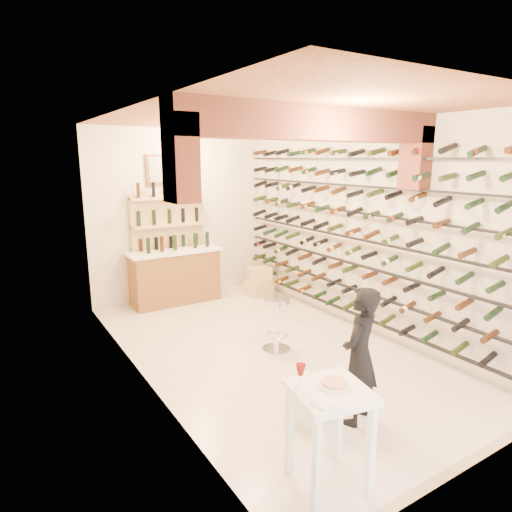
{
  "coord_description": "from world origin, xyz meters",
  "views": [
    {
      "loc": [
        -3.23,
        -4.85,
        2.65
      ],
      "look_at": [
        0.0,
        0.3,
        1.3
      ],
      "focal_mm": 30.91,
      "sensor_mm": 36.0,
      "label": 1
    }
  ],
  "objects": [
    {
      "name": "chrome_barstool",
      "position": [
        0.09,
        -0.1,
        0.45
      ],
      "size": [
        0.4,
        0.4,
        0.77
      ],
      "rotation": [
        0.0,
        0.0,
        -0.1
      ],
      "color": "silver",
      "rests_on": "ground"
    },
    {
      "name": "crate_upper",
      "position": [
        1.27,
        2.2,
        0.43
      ],
      "size": [
        0.48,
        0.37,
        0.26
      ],
      "primitive_type": "cube",
      "rotation": [
        0.0,
        0.0,
        -0.17
      ],
      "color": "tan",
      "rests_on": "crate_lower"
    },
    {
      "name": "room_shell",
      "position": [
        0.0,
        -0.26,
        2.25
      ],
      "size": [
        3.52,
        6.02,
        3.21
      ],
      "color": "beige",
      "rests_on": "ground"
    },
    {
      "name": "back_shelving",
      "position": [
        -0.3,
        2.89,
        1.17
      ],
      "size": [
        1.4,
        0.31,
        2.73
      ],
      "color": "tan",
      "rests_on": "ground"
    },
    {
      "name": "back_counter",
      "position": [
        -0.3,
        2.65,
        0.53
      ],
      "size": [
        1.7,
        0.62,
        1.29
      ],
      "color": "brown",
      "rests_on": "ground"
    },
    {
      "name": "white_stool",
      "position": [
        -0.58,
        -1.68,
        0.21
      ],
      "size": [
        0.44,
        0.44,
        0.43
      ],
      "primitive_type": "cube",
      "rotation": [
        0.0,
        0.0,
        0.36
      ],
      "color": "white",
      "rests_on": "ground"
    },
    {
      "name": "crate_lower",
      "position": [
        1.27,
        2.2,
        0.15
      ],
      "size": [
        0.56,
        0.43,
        0.31
      ],
      "primitive_type": "cube",
      "rotation": [
        0.0,
        0.0,
        0.15
      ],
      "color": "tan",
      "rests_on": "ground"
    },
    {
      "name": "ground",
      "position": [
        0.0,
        0.0,
        0.0
      ],
      "size": [
        6.0,
        6.0,
        0.0
      ],
      "primitive_type": "plane",
      "color": "beige",
      "rests_on": "ground"
    },
    {
      "name": "wine_rack",
      "position": [
        1.53,
        0.0,
        1.55
      ],
      "size": [
        0.32,
        5.7,
        2.56
      ],
      "color": "black",
      "rests_on": "ground"
    },
    {
      "name": "tasting_table",
      "position": [
        -1.04,
        -2.47,
        0.71
      ],
      "size": [
        0.7,
        0.7,
        1.04
      ],
      "rotation": [
        0.0,
        0.0,
        -0.2
      ],
      "color": "white",
      "rests_on": "ground"
    },
    {
      "name": "person",
      "position": [
        -0.18,
        -1.94,
        0.72
      ],
      "size": [
        0.62,
        0.53,
        1.43
      ],
      "primitive_type": "imported",
      "rotation": [
        0.0,
        0.0,
        3.58
      ],
      "color": "black",
      "rests_on": "ground"
    }
  ]
}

